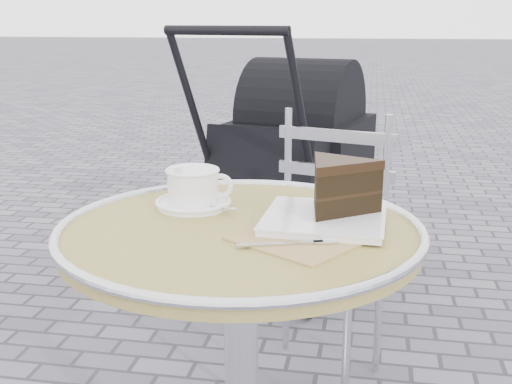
% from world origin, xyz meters
% --- Properties ---
extents(cafe_table, '(0.72, 0.72, 0.74)m').
position_xyz_m(cafe_table, '(0.00, 0.00, 0.57)').
color(cafe_table, silver).
rests_on(cafe_table, ground).
extents(cappuccino_set, '(0.18, 0.16, 0.08)m').
position_xyz_m(cappuccino_set, '(-0.13, 0.12, 0.77)').
color(cappuccino_set, white).
rests_on(cappuccino_set, cafe_table).
extents(cake_plate_set, '(0.30, 0.37, 0.13)m').
position_xyz_m(cake_plate_set, '(0.18, 0.07, 0.79)').
color(cake_plate_set, tan).
rests_on(cake_plate_set, cafe_table).
extents(bistro_chair, '(0.47, 0.47, 0.85)m').
position_xyz_m(bistro_chair, '(0.12, 0.74, 0.53)').
color(bistro_chair, silver).
rests_on(bistro_chair, ground).
extents(baby_stroller, '(0.71, 1.14, 1.10)m').
position_xyz_m(baby_stroller, '(-0.09, 1.56, 0.50)').
color(baby_stroller, black).
rests_on(baby_stroller, ground).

